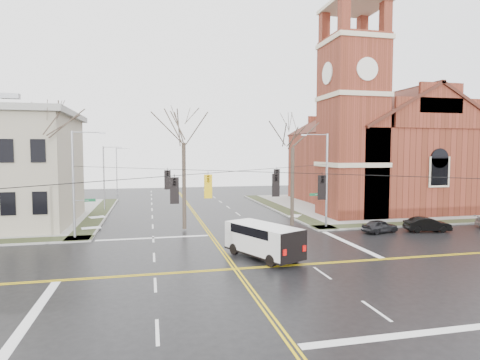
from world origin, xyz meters
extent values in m
plane|color=black|center=(0.00, 0.00, 0.00)|extent=(120.00, 120.00, 0.00)
cube|color=gray|center=(25.00, 25.00, 0.07)|extent=(30.00, 30.00, 0.15)
cube|color=#2B311B|center=(11.20, 25.00, 0.15)|extent=(2.00, 30.00, 0.02)
cube|color=#2B311B|center=(25.00, 11.20, 0.15)|extent=(30.00, 2.00, 0.02)
cube|color=#2B311B|center=(-11.20, 25.00, 0.15)|extent=(2.00, 30.00, 0.02)
cube|color=gold|center=(-0.12, 0.00, 0.01)|extent=(0.12, 100.00, 0.01)
cube|color=gold|center=(0.12, 0.00, 0.01)|extent=(0.12, 100.00, 0.01)
cube|color=gold|center=(0.00, -0.12, 0.01)|extent=(100.00, 0.12, 0.01)
cube|color=gold|center=(0.00, 0.12, 0.01)|extent=(100.00, 0.12, 0.01)
cube|color=silver|center=(5.00, -10.50, 0.01)|extent=(9.50, 0.50, 0.01)
cube|color=silver|center=(-5.00, 10.50, 0.01)|extent=(9.50, 0.50, 0.01)
cube|color=silver|center=(-10.50, -5.00, 0.01)|extent=(0.50, 9.50, 0.01)
cube|color=silver|center=(10.50, 5.00, 0.01)|extent=(0.50, 9.50, 0.01)
cube|color=maroon|center=(17.00, 17.00, 10.00)|extent=(6.00, 6.00, 20.00)
cube|color=beige|center=(17.00, 17.00, 19.50)|extent=(6.30, 6.30, 0.50)
cylinder|color=silver|center=(17.00, 13.95, 16.00)|extent=(2.40, 0.15, 2.40)
cylinder|color=silver|center=(13.95, 17.00, 16.00)|extent=(0.15, 2.40, 2.40)
cube|color=maroon|center=(26.00, 26.00, 5.00)|extent=(18.00, 24.00, 10.00)
cube|color=maroon|center=(16.80, 20.00, 2.20)|extent=(2.00, 5.00, 4.40)
cylinder|color=gray|center=(11.50, 11.50, 4.65)|extent=(0.20, 0.20, 9.00)
cylinder|color=gray|center=(10.90, 11.50, 3.30)|extent=(1.20, 0.06, 0.06)
cube|color=#0D4D29|center=(10.20, 11.50, 3.30)|extent=(0.90, 0.04, 0.25)
cylinder|color=gray|center=(10.30, 11.50, 9.05)|extent=(2.40, 0.08, 0.08)
cube|color=gray|center=(9.10, 11.50, 9.00)|extent=(0.50, 0.22, 0.15)
cylinder|color=gray|center=(-11.50, 11.50, 4.65)|extent=(0.20, 0.20, 9.00)
cylinder|color=gray|center=(-10.90, 11.50, 3.30)|extent=(1.20, 0.06, 0.06)
cube|color=#0D4D29|center=(-10.20, 11.50, 3.30)|extent=(0.90, 0.04, 0.25)
cylinder|color=gray|center=(-10.30, 11.50, 9.05)|extent=(2.40, 0.08, 0.08)
cube|color=gray|center=(-9.10, 11.50, 9.00)|extent=(0.50, 0.22, 0.15)
cube|color=gray|center=(-9.10, -11.50, 9.00)|extent=(0.50, 0.22, 0.15)
cylinder|color=black|center=(0.00, 0.00, 6.20)|extent=(23.02, 23.02, 0.03)
cylinder|color=black|center=(0.00, 0.00, 6.20)|extent=(23.02, 23.02, 0.03)
imported|color=black|center=(-4.00, -4.00, 5.45)|extent=(0.21, 0.26, 1.30)
imported|color=black|center=(4.00, 4.00, 5.45)|extent=(0.21, 0.26, 1.30)
imported|color=#E5B70D|center=(-2.00, -2.00, 5.45)|extent=(0.21, 0.26, 1.30)
imported|color=black|center=(-4.00, 4.00, 5.45)|extent=(0.21, 0.26, 1.30)
imported|color=black|center=(4.00, -4.00, 5.45)|extent=(0.21, 0.26, 1.30)
imported|color=black|center=(2.00, -2.00, 5.45)|extent=(0.21, 0.26, 1.30)
cylinder|color=gray|center=(-10.80, 28.00, 4.10)|extent=(0.16, 0.16, 8.00)
cylinder|color=gray|center=(-9.80, 28.00, 8.00)|extent=(2.00, 0.07, 0.07)
cube|color=gray|center=(-8.80, 28.00, 7.95)|extent=(0.45, 0.20, 0.13)
cylinder|color=gray|center=(-10.80, 48.00, 4.10)|extent=(0.16, 0.16, 8.00)
cylinder|color=gray|center=(-9.80, 48.00, 8.00)|extent=(2.00, 0.07, 0.07)
cube|color=gray|center=(-8.80, 48.00, 7.95)|extent=(0.45, 0.20, 0.13)
cube|color=white|center=(2.45, 2.17, 1.35)|extent=(4.62, 6.40, 1.92)
cube|color=white|center=(1.41, 4.42, 1.07)|extent=(2.53, 1.90, 1.35)
cube|color=black|center=(1.24, 4.78, 1.69)|extent=(1.95, 1.00, 0.90)
cube|color=black|center=(2.36, 2.38, 1.97)|extent=(3.83, 4.67, 0.62)
cube|color=#B70C0A|center=(2.94, -0.96, 1.13)|extent=(0.28, 0.19, 0.38)
cube|color=#B70C0A|center=(4.54, -0.22, 1.13)|extent=(0.28, 0.19, 0.38)
cube|color=black|center=(2.45, 2.17, 0.37)|extent=(4.70, 6.47, 0.11)
cylinder|color=black|center=(0.68, 3.52, 0.41)|extent=(0.61, 0.86, 0.81)
cylinder|color=black|center=(2.56, 4.40, 0.41)|extent=(0.61, 0.86, 0.81)
cylinder|color=black|center=(2.35, -0.06, 0.41)|extent=(0.61, 0.86, 0.81)
cylinder|color=black|center=(4.23, 0.82, 0.41)|extent=(0.61, 0.86, 0.81)
imported|color=black|center=(15.34, 8.29, 0.60)|extent=(3.75, 2.19, 1.20)
imported|color=black|center=(19.90, 7.73, 0.67)|extent=(4.28, 2.16, 1.35)
cylinder|color=#332920|center=(-13.49, 13.23, 4.30)|extent=(0.36, 0.36, 8.30)
cylinder|color=#332920|center=(-2.08, 13.27, 4.20)|extent=(0.36, 0.36, 8.11)
cylinder|color=#332920|center=(8.47, 12.80, 4.00)|extent=(0.36, 0.36, 7.70)
camera|label=1|loc=(-5.20, -24.35, 7.39)|focal=30.00mm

